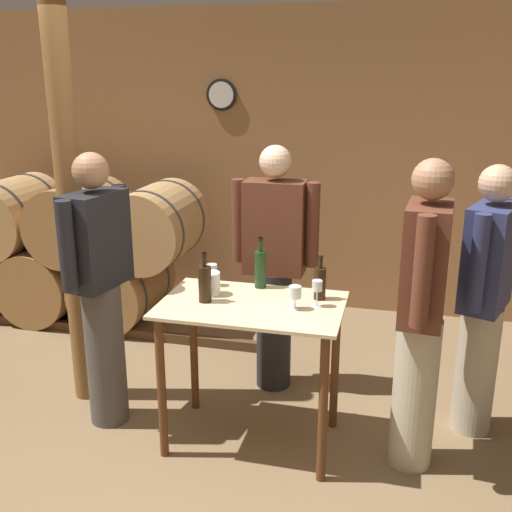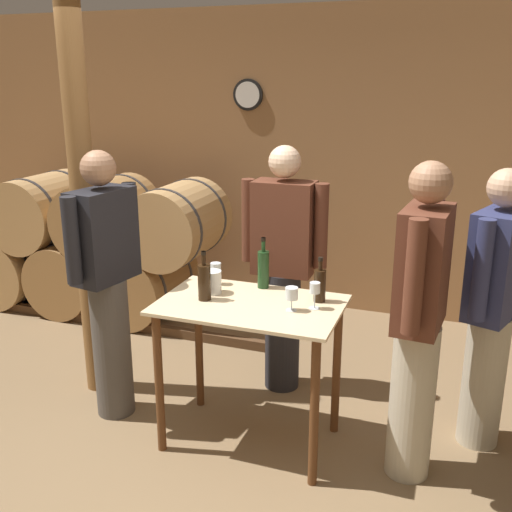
# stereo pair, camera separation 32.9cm
# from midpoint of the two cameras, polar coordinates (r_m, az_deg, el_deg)

# --- Properties ---
(ground_plane) EXTENTS (14.00, 14.00, 0.00)m
(ground_plane) POSITION_cam_midpoint_polar(r_m,az_deg,el_deg) (3.48, -3.10, -20.75)
(ground_plane) COLOR brown
(back_wall) EXTENTS (8.40, 0.08, 2.70)m
(back_wall) POSITION_cam_midpoint_polar(r_m,az_deg,el_deg) (5.49, 8.19, 8.70)
(back_wall) COLOR #996B42
(back_wall) RESTS_ON ground_plane
(barrel_rack) EXTENTS (4.34, 0.83, 1.25)m
(barrel_rack) POSITION_cam_midpoint_polar(r_m,az_deg,el_deg) (5.64, -13.60, 0.88)
(barrel_rack) COLOR #4C331E
(barrel_rack) RESTS_ON ground_plane
(tasting_table) EXTENTS (1.03, 0.66, 0.89)m
(tasting_table) POSITION_cam_midpoint_polar(r_m,az_deg,el_deg) (3.45, 2.18, -7.40)
(tasting_table) COLOR beige
(tasting_table) RESTS_ON ground_plane
(wooden_post) EXTENTS (0.16, 0.16, 2.70)m
(wooden_post) POSITION_cam_midpoint_polar(r_m,az_deg,el_deg) (3.99, -13.87, 5.25)
(wooden_post) COLOR brown
(wooden_post) RESTS_ON ground_plane
(wine_bottle_far_left) EXTENTS (0.07, 0.07, 0.29)m
(wine_bottle_far_left) POSITION_cam_midpoint_polar(r_m,az_deg,el_deg) (3.39, -2.19, -2.46)
(wine_bottle_far_left) COLOR black
(wine_bottle_far_left) RESTS_ON tasting_table
(wine_bottle_left) EXTENTS (0.07, 0.07, 0.31)m
(wine_bottle_left) POSITION_cam_midpoint_polar(r_m,az_deg,el_deg) (3.59, 3.33, -1.21)
(wine_bottle_left) COLOR #193819
(wine_bottle_left) RESTS_ON tasting_table
(wine_bottle_center) EXTENTS (0.07, 0.07, 0.26)m
(wine_bottle_center) POSITION_cam_midpoint_polar(r_m,az_deg,el_deg) (3.41, 8.86, -2.73)
(wine_bottle_center) COLOR black
(wine_bottle_center) RESTS_ON tasting_table
(wine_glass_near_left) EXTENTS (0.07, 0.07, 0.14)m
(wine_glass_near_left) POSITION_cam_midpoint_polar(r_m,az_deg,el_deg) (3.65, -1.29, -1.28)
(wine_glass_near_left) COLOR silver
(wine_glass_near_left) RESTS_ON tasting_table
(wine_glass_near_center) EXTENTS (0.07, 0.07, 0.13)m
(wine_glass_near_center) POSITION_cam_midpoint_polar(r_m,az_deg,el_deg) (3.26, 6.32, -3.68)
(wine_glass_near_center) COLOR silver
(wine_glass_near_center) RESTS_ON tasting_table
(wine_glass_near_right) EXTENTS (0.06, 0.06, 0.15)m
(wine_glass_near_right) POSITION_cam_midpoint_polar(r_m,az_deg,el_deg) (3.30, 8.49, -3.21)
(wine_glass_near_right) COLOR silver
(wine_glass_near_right) RESTS_ON tasting_table
(ice_bucket) EXTENTS (0.11, 0.11, 0.14)m
(ice_bucket) POSITION_cam_midpoint_polar(r_m,az_deg,el_deg) (3.51, -1.55, -2.53)
(ice_bucket) COLOR white
(ice_bucket) RESTS_ON tasting_table
(person_host) EXTENTS (0.34, 0.56, 1.65)m
(person_host) POSITION_cam_midpoint_polar(r_m,az_deg,el_deg) (3.70, 24.03, -4.42)
(person_host) COLOR #B7AD93
(person_host) RESTS_ON ground_plane
(person_visitor_with_scarf) EXTENTS (0.25, 0.59, 1.73)m
(person_visitor_with_scarf) POSITION_cam_midpoint_polar(r_m,az_deg,el_deg) (3.25, 18.10, -5.79)
(person_visitor_with_scarf) COLOR #B7AD93
(person_visitor_with_scarf) RESTS_ON ground_plane
(person_visitor_bearded) EXTENTS (0.59, 0.24, 1.70)m
(person_visitor_bearded) POSITION_cam_midpoint_polar(r_m,az_deg,el_deg) (4.02, 4.97, -0.92)
(person_visitor_bearded) COLOR #232328
(person_visitor_bearded) RESTS_ON ground_plane
(person_visitor_near_door) EXTENTS (0.29, 0.58, 1.71)m
(person_visitor_near_door) POSITION_cam_midpoint_polar(r_m,az_deg,el_deg) (3.75, -11.61, -2.42)
(person_visitor_near_door) COLOR #4C4742
(person_visitor_near_door) RESTS_ON ground_plane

